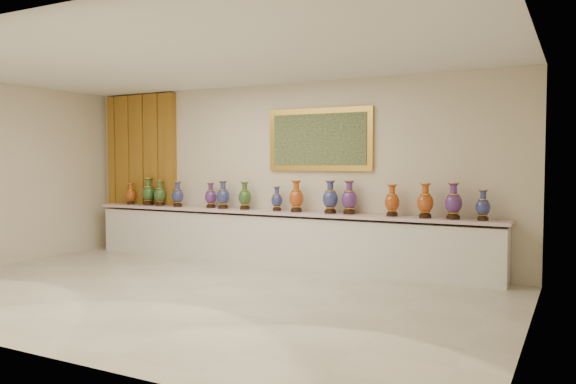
# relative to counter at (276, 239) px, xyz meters

# --- Properties ---
(ground) EXTENTS (8.00, 8.00, 0.00)m
(ground) POSITION_rel_counter_xyz_m (0.00, -2.27, -0.44)
(ground) COLOR beige
(ground) RESTS_ON ground
(room) EXTENTS (8.00, 8.00, 8.00)m
(room) POSITION_rel_counter_xyz_m (-2.43, 0.17, 1.15)
(room) COLOR beige
(room) RESTS_ON ground
(counter) EXTENTS (7.28, 0.48, 0.90)m
(counter) POSITION_rel_counter_xyz_m (0.00, 0.00, 0.00)
(counter) COLOR white
(counter) RESTS_ON ground
(vase_0) EXTENTS (0.23, 0.23, 0.40)m
(vase_0) POSITION_rel_counter_xyz_m (-3.14, -0.01, 0.64)
(vase_0) COLOR black
(vase_0) RESTS_ON counter
(vase_1) EXTENTS (0.25, 0.25, 0.51)m
(vase_1) POSITION_rel_counter_xyz_m (-2.73, 0.02, 0.69)
(vase_1) COLOR black
(vase_1) RESTS_ON counter
(vase_2) EXTENTS (0.24, 0.24, 0.46)m
(vase_2) POSITION_rel_counter_xyz_m (-2.43, -0.01, 0.67)
(vase_2) COLOR black
(vase_2) RESTS_ON counter
(vase_3) EXTENTS (0.27, 0.27, 0.45)m
(vase_3) POSITION_rel_counter_xyz_m (-1.98, -0.05, 0.67)
(vase_3) COLOR black
(vase_3) RESTS_ON counter
(vase_4) EXTENTS (0.23, 0.23, 0.44)m
(vase_4) POSITION_rel_counter_xyz_m (-1.31, 0.02, 0.66)
(vase_4) COLOR black
(vase_4) RESTS_ON counter
(vase_5) EXTENTS (0.24, 0.24, 0.48)m
(vase_5) POSITION_rel_counter_xyz_m (-1.01, -0.03, 0.68)
(vase_5) COLOR black
(vase_5) RESTS_ON counter
(vase_6) EXTENTS (0.25, 0.25, 0.47)m
(vase_6) POSITION_rel_counter_xyz_m (-0.60, 0.00, 0.67)
(vase_6) COLOR black
(vase_6) RESTS_ON counter
(vase_7) EXTENTS (0.22, 0.22, 0.40)m
(vase_7) POSITION_rel_counter_xyz_m (0.01, 0.02, 0.64)
(vase_7) COLOR black
(vase_7) RESTS_ON counter
(vase_8) EXTENTS (0.31, 0.31, 0.51)m
(vase_8) POSITION_rel_counter_xyz_m (0.39, -0.02, 0.69)
(vase_8) COLOR black
(vase_8) RESTS_ON counter
(vase_9) EXTENTS (0.27, 0.27, 0.52)m
(vase_9) POSITION_rel_counter_xyz_m (0.98, -0.02, 0.70)
(vase_9) COLOR black
(vase_9) RESTS_ON counter
(vase_10) EXTENTS (0.30, 0.30, 0.52)m
(vase_10) POSITION_rel_counter_xyz_m (1.28, 0.02, 0.70)
(vase_10) COLOR black
(vase_10) RESTS_ON counter
(vase_11) EXTENTS (0.23, 0.23, 0.47)m
(vase_11) POSITION_rel_counter_xyz_m (1.97, -0.01, 0.68)
(vase_11) COLOR black
(vase_11) RESTS_ON counter
(vase_12) EXTENTS (0.25, 0.25, 0.50)m
(vase_12) POSITION_rel_counter_xyz_m (2.47, -0.05, 0.69)
(vase_12) COLOR black
(vase_12) RESTS_ON counter
(vase_13) EXTENTS (0.31, 0.31, 0.52)m
(vase_13) POSITION_rel_counter_xyz_m (2.86, -0.04, 0.69)
(vase_13) COLOR black
(vase_13) RESTS_ON counter
(vase_14) EXTENTS (0.26, 0.26, 0.43)m
(vase_14) POSITION_rel_counter_xyz_m (3.26, -0.04, 0.65)
(vase_14) COLOR black
(vase_14) RESTS_ON counter
(label_card) EXTENTS (0.10, 0.06, 0.00)m
(label_card) POSITION_rel_counter_xyz_m (-1.12, -0.14, 0.47)
(label_card) COLOR white
(label_card) RESTS_ON counter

